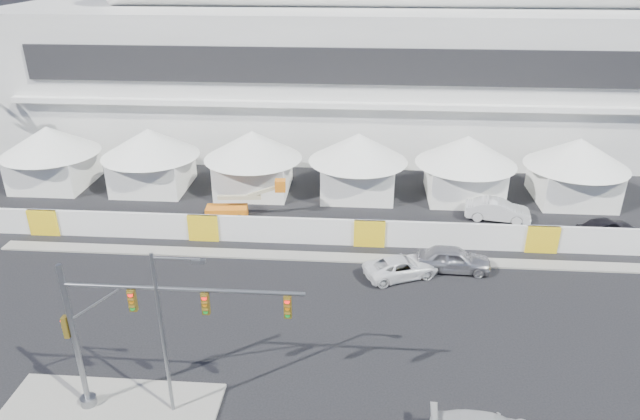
# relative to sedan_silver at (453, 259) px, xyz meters

# --- Properties ---
(ground) EXTENTS (160.00, 160.00, 0.00)m
(ground) POSITION_rel_sedan_silver_xyz_m (-11.50, -11.50, -0.83)
(ground) COLOR black
(ground) RESTS_ON ground
(median_island) EXTENTS (10.00, 5.00, 0.15)m
(median_island) POSITION_rel_sedan_silver_xyz_m (-17.50, -14.50, -0.76)
(median_island) COLOR gray
(median_island) RESTS_ON ground
(far_curb) EXTENTS (80.00, 1.20, 0.12)m
(far_curb) POSITION_rel_sedan_silver_xyz_m (8.50, 1.00, -0.77)
(far_curb) COLOR gray
(far_curb) RESTS_ON ground
(stadium) EXTENTS (80.00, 24.80, 21.98)m
(stadium) POSITION_rel_sedan_silver_xyz_m (-2.79, 30.01, 8.61)
(stadium) COLOR silver
(stadium) RESTS_ON ground
(tent_row) EXTENTS (53.40, 8.40, 5.40)m
(tent_row) POSITION_rel_sedan_silver_xyz_m (-11.00, 12.50, 2.31)
(tent_row) COLOR white
(tent_row) RESTS_ON ground
(hoarding_fence) EXTENTS (70.00, 0.25, 2.00)m
(hoarding_fence) POSITION_rel_sedan_silver_xyz_m (-5.50, 3.00, 0.17)
(hoarding_fence) COLOR white
(hoarding_fence) RESTS_ON ground
(sedan_silver) EXTENTS (2.20, 4.99, 1.67)m
(sedan_silver) POSITION_rel_sedan_silver_xyz_m (0.00, 0.00, 0.00)
(sedan_silver) COLOR #AEAEB3
(sedan_silver) RESTS_ON ground
(pickup_curb) EXTENTS (3.94, 5.35, 1.35)m
(pickup_curb) POSITION_rel_sedan_silver_xyz_m (-3.45, -1.03, -0.16)
(pickup_curb) COLOR white
(pickup_curb) RESTS_ON ground
(lot_car_a) EXTENTS (2.52, 5.18, 1.64)m
(lot_car_a) POSITION_rel_sedan_silver_xyz_m (4.53, 8.04, -0.02)
(lot_car_a) COLOR silver
(lot_car_a) RESTS_ON ground
(lot_car_b) EXTENTS (3.26, 4.78, 1.51)m
(lot_car_b) POSITION_rel_sedan_silver_xyz_m (11.87, 5.66, -0.08)
(lot_car_b) COLOR black
(lot_car_b) RESTS_ON ground
(traffic_mast) EXTENTS (10.57, 0.73, 7.49)m
(traffic_mast) POSITION_rel_sedan_silver_xyz_m (-16.37, -13.78, 3.51)
(traffic_mast) COLOR gray
(traffic_mast) RESTS_ON median_island
(streetlight_median) EXTENTS (2.27, 0.23, 8.21)m
(streetlight_median) POSITION_rel_sedan_silver_xyz_m (-14.35, -13.82, 4.03)
(streetlight_median) COLOR gray
(streetlight_median) RESTS_ON median_island
(boom_lift) EXTENTS (6.38, 1.72, 3.21)m
(boom_lift) POSITION_rel_sedan_silver_xyz_m (-16.06, 6.72, 0.03)
(boom_lift) COLOR orange
(boom_lift) RESTS_ON ground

